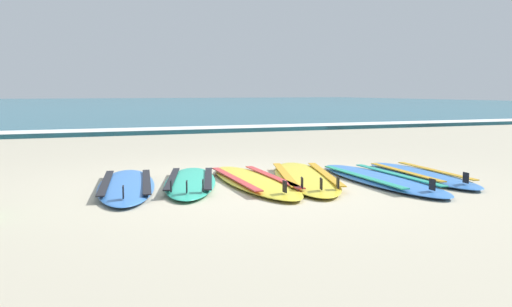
{
  "coord_description": "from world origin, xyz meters",
  "views": [
    {
      "loc": [
        -2.16,
        -5.49,
        1.01
      ],
      "look_at": [
        0.36,
        0.86,
        0.25
      ],
      "focal_mm": 39.27,
      "sensor_mm": 36.0,
      "label": 1
    }
  ],
  "objects_px": {
    "surfboard_3": "(305,177)",
    "surfboard_4": "(379,179)",
    "surfboard_2": "(253,181)",
    "surfboard_5": "(420,174)",
    "surfboard_0": "(126,185)",
    "surfboard_1": "(190,182)"
  },
  "relations": [
    {
      "from": "surfboard_0",
      "to": "surfboard_4",
      "type": "distance_m",
      "value": 2.77
    },
    {
      "from": "surfboard_0",
      "to": "surfboard_2",
      "type": "relative_size",
      "value": 0.98
    },
    {
      "from": "surfboard_1",
      "to": "surfboard_4",
      "type": "relative_size",
      "value": 0.9
    },
    {
      "from": "surfboard_5",
      "to": "surfboard_0",
      "type": "bearing_deg",
      "value": 171.49
    },
    {
      "from": "surfboard_1",
      "to": "surfboard_2",
      "type": "bearing_deg",
      "value": -17.12
    },
    {
      "from": "surfboard_1",
      "to": "surfboard_2",
      "type": "relative_size",
      "value": 0.92
    },
    {
      "from": "surfboard_0",
      "to": "surfboard_3",
      "type": "height_order",
      "value": "same"
    },
    {
      "from": "surfboard_1",
      "to": "surfboard_2",
      "type": "distance_m",
      "value": 0.69
    },
    {
      "from": "surfboard_0",
      "to": "surfboard_3",
      "type": "distance_m",
      "value": 1.99
    },
    {
      "from": "surfboard_1",
      "to": "surfboard_5",
      "type": "bearing_deg",
      "value": -10.3
    },
    {
      "from": "surfboard_0",
      "to": "surfboard_5",
      "type": "distance_m",
      "value": 3.37
    },
    {
      "from": "surfboard_5",
      "to": "surfboard_4",
      "type": "bearing_deg",
      "value": -170.26
    },
    {
      "from": "surfboard_2",
      "to": "surfboard_0",
      "type": "bearing_deg",
      "value": 170.7
    },
    {
      "from": "surfboard_2",
      "to": "surfboard_3",
      "type": "distance_m",
      "value": 0.64
    },
    {
      "from": "surfboard_4",
      "to": "surfboard_5",
      "type": "relative_size",
      "value": 1.11
    },
    {
      "from": "surfboard_1",
      "to": "surfboard_3",
      "type": "relative_size",
      "value": 0.85
    },
    {
      "from": "surfboard_0",
      "to": "surfboard_3",
      "type": "bearing_deg",
      "value": -5.4
    },
    {
      "from": "surfboard_0",
      "to": "surfboard_3",
      "type": "xyz_separation_m",
      "value": [
        1.98,
        -0.19,
        0.0
      ]
    },
    {
      "from": "surfboard_2",
      "to": "surfboard_3",
      "type": "height_order",
      "value": "same"
    },
    {
      "from": "surfboard_3",
      "to": "surfboard_4",
      "type": "xyz_separation_m",
      "value": [
        0.72,
        -0.42,
        -0.0
      ]
    },
    {
      "from": "surfboard_2",
      "to": "surfboard_5",
      "type": "relative_size",
      "value": 1.08
    },
    {
      "from": "surfboard_0",
      "to": "surfboard_4",
      "type": "xyz_separation_m",
      "value": [
        2.7,
        -0.61,
        -0.0
      ]
    }
  ]
}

